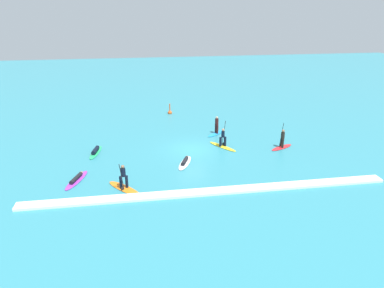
{
  "coord_description": "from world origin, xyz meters",
  "views": [
    {
      "loc": [
        -4.68,
        -29.29,
        11.99
      ],
      "look_at": [
        0.0,
        0.0,
        0.5
      ],
      "focal_mm": 33.83,
      "sensor_mm": 36.0,
      "label": 1
    }
  ],
  "objects_px": {
    "surfer_on_orange_board": "(124,183)",
    "marker_buoy": "(170,112)",
    "surfer_on_white_board": "(185,162)",
    "surfer_on_green_board": "(96,151)",
    "surfer_on_blue_board": "(217,129)",
    "surfer_on_purple_board": "(77,179)",
    "surfer_on_yellow_board": "(223,142)",
    "surfer_on_red_board": "(282,143)"
  },
  "relations": [
    {
      "from": "surfer_on_orange_board",
      "to": "marker_buoy",
      "type": "xyz_separation_m",
      "value": [
        5.02,
        17.94,
        -0.26
      ]
    },
    {
      "from": "surfer_on_purple_board",
      "to": "surfer_on_yellow_board",
      "type": "bearing_deg",
      "value": -49.31
    },
    {
      "from": "surfer_on_green_board",
      "to": "surfer_on_orange_board",
      "type": "distance_m",
      "value": 7.44
    },
    {
      "from": "surfer_on_blue_board",
      "to": "surfer_on_white_board",
      "type": "bearing_deg",
      "value": -164.38
    },
    {
      "from": "surfer_on_green_board",
      "to": "surfer_on_blue_board",
      "type": "distance_m",
      "value": 11.87
    },
    {
      "from": "surfer_on_blue_board",
      "to": "surfer_on_white_board",
      "type": "height_order",
      "value": "surfer_on_blue_board"
    },
    {
      "from": "surfer_on_blue_board",
      "to": "surfer_on_white_board",
      "type": "xyz_separation_m",
      "value": [
        -4.11,
        -6.67,
        -0.35
      ]
    },
    {
      "from": "surfer_on_orange_board",
      "to": "marker_buoy",
      "type": "distance_m",
      "value": 18.63
    },
    {
      "from": "surfer_on_blue_board",
      "to": "surfer_on_purple_board",
      "type": "relative_size",
      "value": 0.76
    },
    {
      "from": "surfer_on_blue_board",
      "to": "surfer_on_red_board",
      "type": "bearing_deg",
      "value": -86.0
    },
    {
      "from": "surfer_on_orange_board",
      "to": "surfer_on_white_board",
      "type": "bearing_deg",
      "value": 86.26
    },
    {
      "from": "surfer_on_orange_board",
      "to": "surfer_on_blue_board",
      "type": "xyz_separation_m",
      "value": [
        8.87,
        10.24,
        0.03
      ]
    },
    {
      "from": "surfer_on_orange_board",
      "to": "surfer_on_yellow_board",
      "type": "bearing_deg",
      "value": 86.94
    },
    {
      "from": "surfer_on_yellow_board",
      "to": "marker_buoy",
      "type": "bearing_deg",
      "value": -14.96
    },
    {
      "from": "marker_buoy",
      "to": "surfer_on_orange_board",
      "type": "bearing_deg",
      "value": -105.62
    },
    {
      "from": "marker_buoy",
      "to": "surfer_on_green_board",
      "type": "bearing_deg",
      "value": -124.57
    },
    {
      "from": "marker_buoy",
      "to": "surfer_on_yellow_board",
      "type": "bearing_deg",
      "value": -72.31
    },
    {
      "from": "surfer_on_red_board",
      "to": "marker_buoy",
      "type": "bearing_deg",
      "value": 97.33
    },
    {
      "from": "surfer_on_red_board",
      "to": "surfer_on_white_board",
      "type": "relative_size",
      "value": 0.88
    },
    {
      "from": "surfer_on_green_board",
      "to": "surfer_on_yellow_board",
      "type": "bearing_deg",
      "value": -81.2
    },
    {
      "from": "surfer_on_orange_board",
      "to": "surfer_on_red_board",
      "type": "relative_size",
      "value": 1.13
    },
    {
      "from": "surfer_on_purple_board",
      "to": "surfer_on_red_board",
      "type": "bearing_deg",
      "value": -58.63
    },
    {
      "from": "surfer_on_red_board",
      "to": "surfer_on_blue_board",
      "type": "relative_size",
      "value": 1.03
    },
    {
      "from": "surfer_on_yellow_board",
      "to": "marker_buoy",
      "type": "height_order",
      "value": "surfer_on_yellow_board"
    },
    {
      "from": "surfer_on_yellow_board",
      "to": "surfer_on_orange_board",
      "type": "height_order",
      "value": "surfer_on_yellow_board"
    },
    {
      "from": "surfer_on_red_board",
      "to": "surfer_on_purple_board",
      "type": "relative_size",
      "value": 0.78
    },
    {
      "from": "surfer_on_yellow_board",
      "to": "marker_buoy",
      "type": "relative_size",
      "value": 2.25
    },
    {
      "from": "surfer_on_green_board",
      "to": "surfer_on_white_board",
      "type": "height_order",
      "value": "surfer_on_green_board"
    },
    {
      "from": "surfer_on_red_board",
      "to": "marker_buoy",
      "type": "relative_size",
      "value": 1.92
    },
    {
      "from": "surfer_on_red_board",
      "to": "surfer_on_blue_board",
      "type": "bearing_deg",
      "value": 108.62
    },
    {
      "from": "surfer_on_orange_board",
      "to": "surfer_on_blue_board",
      "type": "relative_size",
      "value": 1.16
    },
    {
      "from": "surfer_on_green_board",
      "to": "surfer_on_red_board",
      "type": "xyz_separation_m",
      "value": [
        16.33,
        -1.38,
        0.33
      ]
    },
    {
      "from": "surfer_on_green_board",
      "to": "surfer_on_purple_board",
      "type": "relative_size",
      "value": 0.95
    },
    {
      "from": "surfer_on_orange_board",
      "to": "surfer_on_blue_board",
      "type": "bearing_deg",
      "value": 98.5
    },
    {
      "from": "surfer_on_orange_board",
      "to": "surfer_on_red_board",
      "type": "bearing_deg",
      "value": 71.53
    },
    {
      "from": "surfer_on_purple_board",
      "to": "surfer_on_orange_board",
      "type": "bearing_deg",
      "value": -98.94
    },
    {
      "from": "surfer_on_green_board",
      "to": "surfer_on_white_board",
      "type": "bearing_deg",
      "value": -104.4
    },
    {
      "from": "surfer_on_blue_board",
      "to": "surfer_on_white_board",
      "type": "distance_m",
      "value": 7.84
    },
    {
      "from": "surfer_on_yellow_board",
      "to": "surfer_on_blue_board",
      "type": "xyz_separation_m",
      "value": [
        0.25,
        3.62,
        0.04
      ]
    },
    {
      "from": "surfer_on_white_board",
      "to": "surfer_on_green_board",
      "type": "bearing_deg",
      "value": 87.33
    },
    {
      "from": "surfer_on_yellow_board",
      "to": "surfer_on_red_board",
      "type": "relative_size",
      "value": 1.17
    },
    {
      "from": "surfer_on_orange_board",
      "to": "surfer_on_white_board",
      "type": "relative_size",
      "value": 1.0
    }
  ]
}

